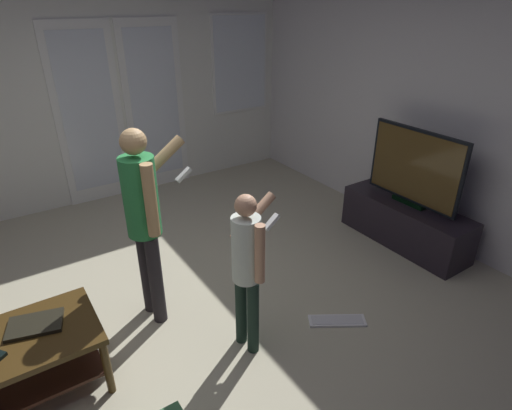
# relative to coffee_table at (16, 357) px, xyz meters

# --- Properties ---
(ground_plane) EXTENTS (5.65, 5.34, 0.02)m
(ground_plane) POSITION_rel_coffee_table_xyz_m (1.03, 0.08, -0.33)
(ground_plane) COLOR #B3AC91
(wall_back_with_doors) EXTENTS (5.65, 0.09, 2.85)m
(wall_back_with_doors) POSITION_rel_coffee_table_xyz_m (1.14, 2.72, 1.06)
(wall_back_with_doors) COLOR silver
(wall_back_with_doors) RESTS_ON ground_plane
(wall_right_plain) EXTENTS (0.06, 5.34, 2.82)m
(wall_right_plain) POSITION_rel_coffee_table_xyz_m (3.83, 0.08, 1.09)
(wall_right_plain) COLOR silver
(wall_right_plain) RESTS_ON ground_plane
(coffee_table) EXTENTS (0.97, 0.60, 0.45)m
(coffee_table) POSITION_rel_coffee_table_xyz_m (0.00, 0.00, 0.00)
(coffee_table) COLOR #3E2A10
(coffee_table) RESTS_ON ground_plane
(tv_stand) EXTENTS (0.43, 1.30, 0.44)m
(tv_stand) POSITION_rel_coffee_table_xyz_m (3.47, -0.10, -0.11)
(tv_stand) COLOR black
(tv_stand) RESTS_ON ground_plane
(flat_screen_tv) EXTENTS (0.08, 0.99, 0.75)m
(flat_screen_tv) POSITION_rel_coffee_table_xyz_m (3.47, -0.09, 0.49)
(flat_screen_tv) COLOR black
(flat_screen_tv) RESTS_ON tv_stand
(person_adult) EXTENTS (0.60, 0.44, 1.51)m
(person_adult) POSITION_rel_coffee_table_xyz_m (0.97, 0.27, 0.58)
(person_adult) COLOR #272328
(person_adult) RESTS_ON ground_plane
(person_child) EXTENTS (0.49, 0.37, 1.20)m
(person_child) POSITION_rel_coffee_table_xyz_m (1.39, -0.41, 0.39)
(person_child) COLOR #1B2D24
(person_child) RESTS_ON ground_plane
(loose_keyboard) EXTENTS (0.44, 0.35, 0.02)m
(loose_keyboard) POSITION_rel_coffee_table_xyz_m (2.09, -0.60, -0.31)
(loose_keyboard) COLOR white
(loose_keyboard) RESTS_ON ground_plane
(laptop_closed) EXTENTS (0.36, 0.29, 0.02)m
(laptop_closed) POSITION_rel_coffee_table_xyz_m (0.14, 0.06, 0.13)
(laptop_closed) COLOR black
(laptop_closed) RESTS_ON coffee_table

